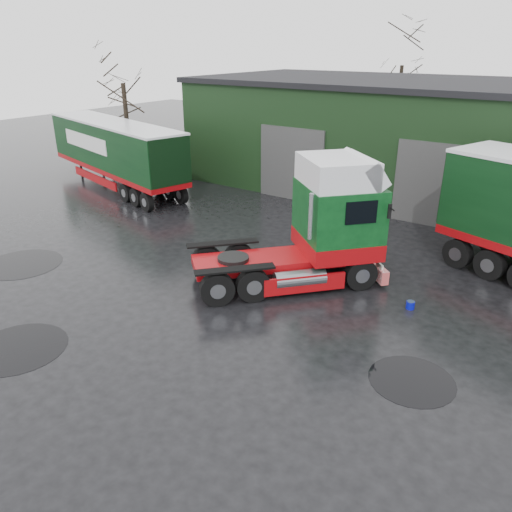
{
  "coord_description": "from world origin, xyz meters",
  "views": [
    {
      "loc": [
        8.19,
        -9.77,
        8.23
      ],
      "look_at": [
        -0.54,
        2.71,
        1.7
      ],
      "focal_mm": 35.0,
      "sensor_mm": 36.0,
      "label": 1
    }
  ],
  "objects_px": {
    "hero_tractor": "(283,223)",
    "trailer_left": "(115,155)",
    "wash_bucket": "(410,305)",
    "warehouse": "(472,142)",
    "tree_left": "(126,112)",
    "tree_back_a": "(399,91)"
  },
  "relations": [
    {
      "from": "hero_tractor",
      "to": "trailer_left",
      "type": "distance_m",
      "value": 16.32
    },
    {
      "from": "hero_tractor",
      "to": "wash_bucket",
      "type": "distance_m",
      "value": 5.18
    },
    {
      "from": "warehouse",
      "to": "trailer_left",
      "type": "xyz_separation_m",
      "value": [
        -18.0,
        -10.0,
        -1.16
      ]
    },
    {
      "from": "warehouse",
      "to": "tree_left",
      "type": "height_order",
      "value": "tree_left"
    },
    {
      "from": "hero_tractor",
      "to": "trailer_left",
      "type": "relative_size",
      "value": 0.58
    },
    {
      "from": "trailer_left",
      "to": "tree_back_a",
      "type": "bearing_deg",
      "value": -12.22
    },
    {
      "from": "warehouse",
      "to": "trailer_left",
      "type": "bearing_deg",
      "value": -150.95
    },
    {
      "from": "warehouse",
      "to": "tree_back_a",
      "type": "height_order",
      "value": "tree_back_a"
    },
    {
      "from": "trailer_left",
      "to": "wash_bucket",
      "type": "distance_m",
      "value": 20.64
    },
    {
      "from": "hero_tractor",
      "to": "wash_bucket",
      "type": "relative_size",
      "value": 26.53
    },
    {
      "from": "trailer_left",
      "to": "tree_left",
      "type": "relative_size",
      "value": 1.51
    },
    {
      "from": "wash_bucket",
      "to": "tree_left",
      "type": "bearing_deg",
      "value": 162.21
    },
    {
      "from": "warehouse",
      "to": "tree_left",
      "type": "distance_m",
      "value": 20.64
    },
    {
      "from": "warehouse",
      "to": "tree_back_a",
      "type": "bearing_deg",
      "value": 128.66
    },
    {
      "from": "wash_bucket",
      "to": "warehouse",
      "type": "bearing_deg",
      "value": 97.74
    },
    {
      "from": "warehouse",
      "to": "trailer_left",
      "type": "relative_size",
      "value": 2.52
    },
    {
      "from": "hero_tractor",
      "to": "trailer_left",
      "type": "height_order",
      "value": "hero_tractor"
    },
    {
      "from": "wash_bucket",
      "to": "tree_back_a",
      "type": "xyz_separation_m",
      "value": [
        -10.0,
        24.74,
        4.62
      ]
    },
    {
      "from": "wash_bucket",
      "to": "tree_left",
      "type": "height_order",
      "value": "tree_left"
    },
    {
      "from": "tree_left",
      "to": "tree_back_a",
      "type": "xyz_separation_m",
      "value": [
        11.0,
        18.0,
        0.5
      ]
    },
    {
      "from": "warehouse",
      "to": "trailer_left",
      "type": "distance_m",
      "value": 20.62
    },
    {
      "from": "hero_tractor",
      "to": "trailer_left",
      "type": "xyz_separation_m",
      "value": [
        -15.36,
        5.5,
        -0.32
      ]
    }
  ]
}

